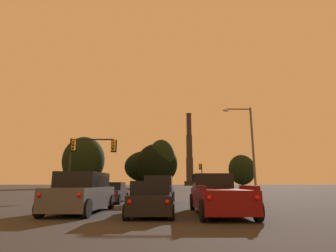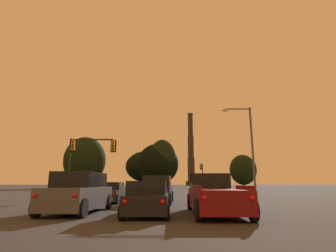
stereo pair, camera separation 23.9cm
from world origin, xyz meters
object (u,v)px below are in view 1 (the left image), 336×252
at_px(suv_left_lane_second, 82,193).
at_px(smokestack, 190,156).
at_px(hatchback_center_lane_second, 152,199).
at_px(suv_center_lane_front, 159,190).
at_px(pickup_truck_right_lane_second, 218,195).
at_px(traffic_light_far_right, 202,172).
at_px(street_lamp, 249,142).
at_px(traffic_light_overhead_left, 86,152).
at_px(sedan_left_lane_front, 112,193).

height_order(suv_left_lane_second, smokestack, smokestack).
xyz_separation_m(hatchback_center_lane_second, suv_center_lane_front, (0.08, 7.06, 0.23)).
distance_m(suv_center_lane_front, smokestack, 149.31).
height_order(pickup_truck_right_lane_second, smokestack, smokestack).
height_order(traffic_light_far_right, street_lamp, street_lamp).
bearing_deg(street_lamp, suv_center_lane_front, -144.82).
distance_m(hatchback_center_lane_second, traffic_light_overhead_left, 16.35).
bearing_deg(suv_center_lane_front, sedan_left_lane_front, 168.29).
height_order(traffic_light_far_right, smokestack, smokestack).
bearing_deg(suv_left_lane_second, smokestack, 85.65).
bearing_deg(traffic_light_overhead_left, traffic_light_far_right, 63.99).
bearing_deg(traffic_light_far_right, suv_left_lane_second, -104.19).
distance_m(traffic_light_far_right, smokestack, 110.35).
bearing_deg(pickup_truck_right_lane_second, sedan_left_lane_front, 131.07).
xyz_separation_m(suv_center_lane_front, street_lamp, (8.27, 5.83, 4.33)).
xyz_separation_m(sedan_left_lane_front, street_lamp, (11.76, 4.94, 4.56)).
bearing_deg(pickup_truck_right_lane_second, suv_left_lane_second, 176.12).
xyz_separation_m(suv_center_lane_front, smokestack, (14.29, 147.61, 17.28)).
bearing_deg(sedan_left_lane_front, hatchback_center_lane_second, -67.16).
distance_m(sedan_left_lane_front, suv_center_lane_front, 3.61).
height_order(sedan_left_lane_front, street_lamp, street_lamp).
distance_m(traffic_light_far_right, street_lamp, 32.63).
bearing_deg(sedan_left_lane_front, traffic_light_overhead_left, 122.86).
relative_size(hatchback_center_lane_second, sedan_left_lane_front, 0.87).
distance_m(sedan_left_lane_front, street_lamp, 13.55).
height_order(suv_left_lane_second, suv_center_lane_front, same).
bearing_deg(hatchback_center_lane_second, sedan_left_lane_front, 113.15).
height_order(traffic_light_overhead_left, street_lamp, street_lamp).
bearing_deg(traffic_light_far_right, pickup_truck_right_lane_second, -96.25).
height_order(suv_left_lane_second, street_lamp, street_lamp).
bearing_deg(traffic_light_overhead_left, pickup_truck_right_lane_second, -52.37).
distance_m(hatchback_center_lane_second, smokestack, 156.32).
distance_m(traffic_light_overhead_left, traffic_light_far_right, 34.94).
relative_size(pickup_truck_right_lane_second, smokestack, 0.12).
distance_m(suv_left_lane_second, traffic_light_far_right, 45.92).
height_order(pickup_truck_right_lane_second, street_lamp, street_lamp).
bearing_deg(street_lamp, suv_left_lane_second, -134.65).
bearing_deg(suv_center_lane_front, suv_left_lane_second, -117.26).
height_order(suv_left_lane_second, traffic_light_far_right, traffic_light_far_right).
relative_size(suv_left_lane_second, smokestack, 0.11).
xyz_separation_m(pickup_truck_right_lane_second, traffic_light_far_right, (4.92, 44.89, 2.86)).
bearing_deg(smokestack, hatchback_center_lane_second, -95.31).
relative_size(sedan_left_lane_front, traffic_light_far_right, 0.85).
relative_size(sedan_left_lane_front, street_lamp, 0.55).
xyz_separation_m(suv_center_lane_front, traffic_light_far_right, (7.79, 38.41, 2.76)).
distance_m(pickup_truck_right_lane_second, traffic_light_far_right, 45.25).
bearing_deg(suv_center_lane_front, street_lamp, 37.65).
bearing_deg(sedan_left_lane_front, smokestack, 82.67).
xyz_separation_m(traffic_light_overhead_left, street_lamp, (15.79, -1.19, 0.87)).
distance_m(suv_center_lane_front, traffic_light_overhead_left, 10.86).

